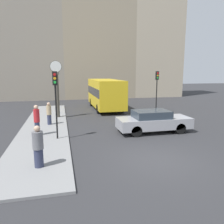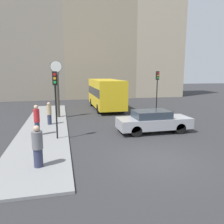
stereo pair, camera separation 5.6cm
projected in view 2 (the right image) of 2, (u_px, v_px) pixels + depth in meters
ground_plane at (157, 160)px, 9.74m from camera, size 120.00×120.00×0.00m
sidewalk_corner at (45, 126)px, 15.73m from camera, size 3.07×18.96×0.10m
building_row at (92, 37)px, 32.55m from camera, size 29.66×5.00×19.64m
sedan_car at (153, 121)px, 14.13m from camera, size 4.73×1.78×1.43m
bus_distant at (106, 93)px, 22.97m from camera, size 2.62×7.75×3.09m
traffic_light_near at (55, 91)px, 12.07m from camera, size 0.26×0.24×3.80m
traffic_light_far at (157, 84)px, 19.79m from camera, size 0.26×0.24×3.95m
street_clock at (57, 90)px, 18.22m from camera, size 0.97×0.43×4.70m
pedestrian_grey_jacket at (38, 147)px, 8.65m from camera, size 0.42×0.42×1.70m
pedestrian_tan_coat at (49, 113)px, 15.80m from camera, size 0.34×0.34×1.63m
pedestrian_red_top at (37, 120)px, 13.03m from camera, size 0.34×0.34×1.85m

